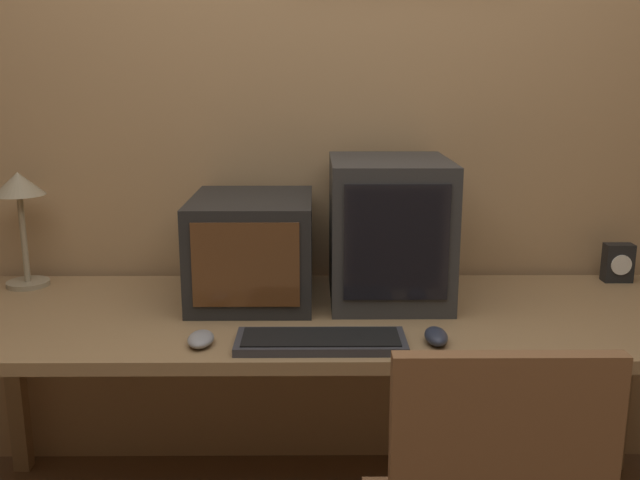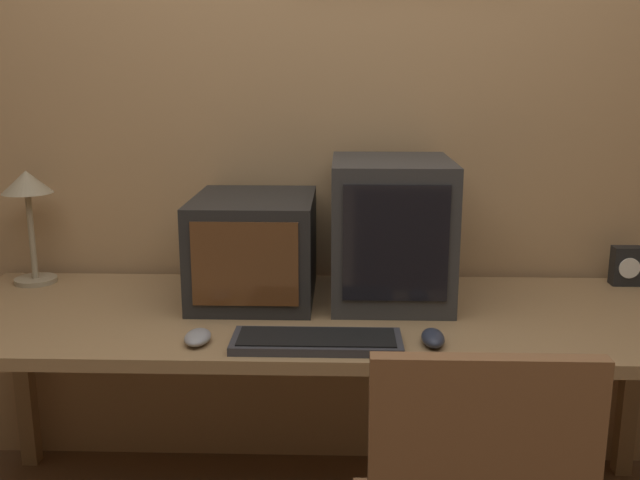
# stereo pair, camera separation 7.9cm
# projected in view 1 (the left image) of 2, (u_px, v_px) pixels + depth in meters

# --- Properties ---
(wall_back) EXTENTS (8.00, 0.08, 2.60)m
(wall_back) POSITION_uv_depth(u_px,v_px,m) (320.00, 104.00, 2.41)
(wall_back) COLOR tan
(wall_back) RESTS_ON ground_plane
(desk) EXTENTS (2.25, 0.76, 0.72)m
(desk) POSITION_uv_depth(u_px,v_px,m) (320.00, 331.00, 2.14)
(desk) COLOR #99754C
(desk) RESTS_ON ground_plane
(monitor_left) EXTENTS (0.37, 0.46, 0.32)m
(monitor_left) POSITION_uv_depth(u_px,v_px,m) (252.00, 248.00, 2.22)
(monitor_left) COLOR black
(monitor_left) RESTS_ON desk
(monitor_right) EXTENTS (0.36, 0.43, 0.44)m
(monitor_right) POSITION_uv_depth(u_px,v_px,m) (389.00, 230.00, 2.21)
(monitor_right) COLOR #333333
(monitor_right) RESTS_ON desk
(keyboard_main) EXTENTS (0.44, 0.16, 0.03)m
(keyboard_main) POSITION_uv_depth(u_px,v_px,m) (320.00, 341.00, 1.85)
(keyboard_main) COLOR #333338
(keyboard_main) RESTS_ON desk
(mouse_near_keyboard) EXTENTS (0.06, 0.11, 0.04)m
(mouse_near_keyboard) POSITION_uv_depth(u_px,v_px,m) (436.00, 336.00, 1.87)
(mouse_near_keyboard) COLOR #282D3D
(mouse_near_keyboard) RESTS_ON desk
(mouse_far_corner) EXTENTS (0.07, 0.11, 0.03)m
(mouse_far_corner) POSITION_uv_depth(u_px,v_px,m) (201.00, 339.00, 1.86)
(mouse_far_corner) COLOR gray
(mouse_far_corner) RESTS_ON desk
(desk_clock) EXTENTS (0.10, 0.06, 0.13)m
(desk_clock) POSITION_uv_depth(u_px,v_px,m) (618.00, 263.00, 2.41)
(desk_clock) COLOR black
(desk_clock) RESTS_ON desk
(desk_lamp) EXTENTS (0.17, 0.17, 0.38)m
(desk_lamp) POSITION_uv_depth(u_px,v_px,m) (20.00, 199.00, 2.31)
(desk_lamp) COLOR tan
(desk_lamp) RESTS_ON desk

